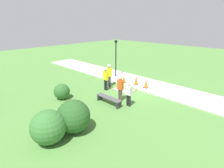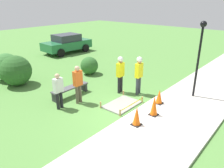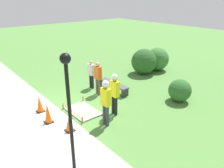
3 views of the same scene
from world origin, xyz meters
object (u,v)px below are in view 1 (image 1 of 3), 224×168
object	(u,v)px
traffic_cone_far_patch	(136,80)
worker_assistant	(109,73)
bystander_in_gray_shirt	(129,93)
worker_supervisor	(106,77)
traffic_cone_sidewalk_edge	(124,79)
bystander_in_orange_shirt	(120,87)
lamppost_near	(116,53)
park_bench	(109,99)
traffic_cone_near_patch	(146,83)

from	to	relation	value
traffic_cone_far_patch	worker_assistant	xyz separation A→B (m)	(1.49, 1.76, 0.66)
bystander_in_gray_shirt	worker_supervisor	bearing A→B (deg)	-16.66
traffic_cone_far_patch	traffic_cone_sidewalk_edge	xyz separation A→B (m)	(1.06, 0.36, -0.09)
bystander_in_orange_shirt	bystander_in_gray_shirt	distance (m)	0.94
traffic_cone_far_patch	lamppost_near	xyz separation A→B (m)	(2.84, -0.50, 1.91)
worker_supervisor	worker_assistant	size ratio (longest dim) A/B	0.98
worker_supervisor	traffic_cone_sidewalk_edge	bearing A→B (deg)	-90.16
lamppost_near	park_bench	bearing A→B (deg)	128.40
worker_assistant	bystander_in_gray_shirt	bearing A→B (deg)	153.59
traffic_cone_near_patch	worker_assistant	xyz separation A→B (m)	(2.55, 1.65, 0.70)
worker_assistant	bystander_in_orange_shirt	size ratio (longest dim) A/B	1.09
worker_assistant	traffic_cone_sidewalk_edge	bearing A→B (deg)	-106.93
traffic_cone_far_patch	bystander_in_orange_shirt	world-z (taller)	bystander_in_orange_shirt
worker_assistant	traffic_cone_far_patch	bearing A→B (deg)	-130.29
traffic_cone_far_patch	traffic_cone_sidewalk_edge	bearing A→B (deg)	18.48
park_bench	bystander_in_orange_shirt	xyz separation A→B (m)	(-0.23, -0.88, 0.66)
traffic_cone_near_patch	bystander_in_gray_shirt	distance (m)	3.52
worker_assistant	park_bench	bearing A→B (deg)	134.36
worker_assistant	bystander_in_gray_shirt	world-z (taller)	worker_assistant
traffic_cone_near_patch	worker_supervisor	size ratio (longest dim) A/B	0.39
bystander_in_orange_shirt	bystander_in_gray_shirt	xyz separation A→B (m)	(-0.90, 0.21, -0.11)
traffic_cone_near_patch	park_bench	world-z (taller)	traffic_cone_near_patch
bystander_in_gray_shirt	worker_assistant	bearing A→B (deg)	-26.41
traffic_cone_near_patch	bystander_in_gray_shirt	bearing A→B (deg)	105.13
bystander_in_orange_shirt	lamppost_near	distance (m)	5.61
park_bench	bystander_in_gray_shirt	distance (m)	1.42
traffic_cone_sidewalk_edge	bystander_in_gray_shirt	xyz separation A→B (m)	(-3.04, 3.12, 0.47)
traffic_cone_far_patch	park_bench	xyz separation A→B (m)	(-0.84, 4.14, -0.17)
traffic_cone_near_patch	bystander_in_orange_shirt	distance (m)	3.21
traffic_cone_near_patch	traffic_cone_far_patch	distance (m)	1.07
bystander_in_orange_shirt	park_bench	bearing A→B (deg)	75.33
traffic_cone_far_patch	park_bench	world-z (taller)	traffic_cone_far_patch
traffic_cone_near_patch	worker_assistant	distance (m)	3.12
worker_supervisor	worker_assistant	bearing A→B (deg)	-62.58
traffic_cone_far_patch	bystander_in_gray_shirt	xyz separation A→B (m)	(-1.98, 3.48, 0.39)
worker_supervisor	lamppost_near	world-z (taller)	lamppost_near
park_bench	worker_supervisor	size ratio (longest dim) A/B	1.05
traffic_cone_sidewalk_edge	bystander_in_orange_shirt	distance (m)	3.66
park_bench	bystander_in_gray_shirt	xyz separation A→B (m)	(-1.13, -0.66, 0.55)
traffic_cone_near_patch	traffic_cone_far_patch	world-z (taller)	traffic_cone_far_patch
worker_assistant	lamppost_near	world-z (taller)	lamppost_near
park_bench	worker_supervisor	xyz separation A→B (m)	(1.91, -1.57, 0.79)
bystander_in_gray_shirt	lamppost_near	xyz separation A→B (m)	(4.81, -3.98, 1.53)
traffic_cone_near_patch	bystander_in_gray_shirt	size ratio (longest dim) A/B	0.46
traffic_cone_sidewalk_edge	lamppost_near	bearing A→B (deg)	-25.82
park_bench	worker_assistant	distance (m)	3.44
traffic_cone_sidewalk_edge	worker_supervisor	xyz separation A→B (m)	(0.01, 2.21, 0.71)
bystander_in_gray_shirt	traffic_cone_sidewalk_edge	bearing A→B (deg)	-45.78
traffic_cone_far_patch	worker_assistant	world-z (taller)	worker_assistant
traffic_cone_sidewalk_edge	bystander_in_gray_shirt	world-z (taller)	bystander_in_gray_shirt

